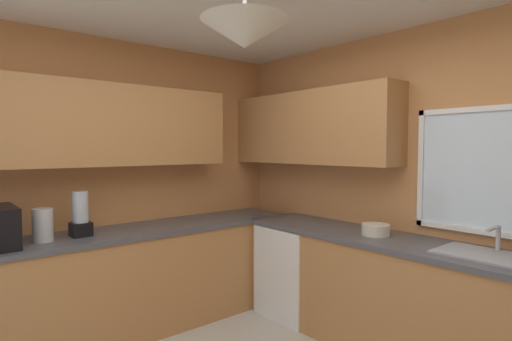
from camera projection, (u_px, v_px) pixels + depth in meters
The scene contains 8 objects.
room_shell at pixel (265, 124), 2.62m from camera, with size 4.25×3.83×2.65m.
counter_run_left at pixel (117, 284), 3.42m from camera, with size 0.65×3.44×0.90m.
counter_run_back at pixel (430, 307), 2.91m from camera, with size 3.34×0.65×0.90m.
dishwasher at pixel (298, 270), 3.89m from camera, with size 0.60×0.60×0.86m, color white.
kettle at pixel (43, 225), 3.01m from camera, with size 0.14×0.14×0.25m, color #B7B7BC.
sink_assembly at pixel (489, 255), 2.60m from camera, with size 0.61×0.40×0.19m.
bowl at pixel (376, 230), 3.24m from camera, with size 0.22×0.22×0.09m, color beige.
blender_appliance at pixel (81, 216), 3.20m from camera, with size 0.15×0.15×0.36m.
Camera 1 is at (1.58, -1.25, 1.61)m, focal length 28.22 mm.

